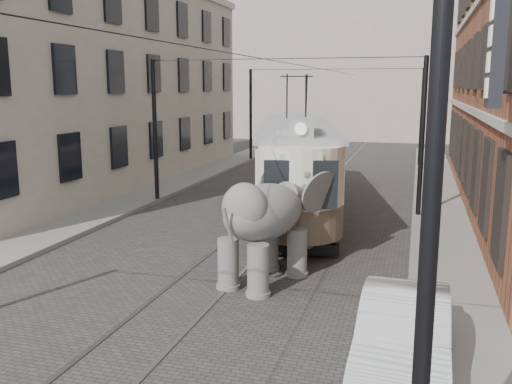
% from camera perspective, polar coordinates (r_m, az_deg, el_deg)
% --- Properties ---
extents(ground, '(120.00, 120.00, 0.00)m').
position_cam_1_polar(ground, '(16.93, -1.87, -6.10)').
color(ground, '#3B3937').
extents(tram_rails, '(1.54, 80.00, 0.02)m').
position_cam_1_polar(tram_rails, '(16.92, -1.87, -6.06)').
color(tram_rails, slate).
rests_on(tram_rails, ground).
extents(sidewalk_right, '(2.00, 60.00, 0.15)m').
position_cam_1_polar(sidewalk_right, '(16.16, 18.97, -7.25)').
color(sidewalk_right, slate).
rests_on(sidewalk_right, ground).
extents(sidewalk_left, '(2.00, 60.00, 0.15)m').
position_cam_1_polar(sidewalk_left, '(19.84, -20.07, -4.01)').
color(sidewalk_left, slate).
rests_on(sidewalk_left, ground).
extents(stucco_building, '(7.00, 24.00, 10.00)m').
position_cam_1_polar(stucco_building, '(30.04, -16.37, 10.52)').
color(stucco_building, gray).
rests_on(stucco_building, ground).
extents(distant_block, '(28.00, 10.00, 14.00)m').
position_cam_1_polar(distant_block, '(55.66, 11.26, 12.73)').
color(distant_block, gray).
rests_on(distant_block, ground).
extents(catenary, '(11.00, 30.20, 6.00)m').
position_cam_1_polar(catenary, '(21.14, 1.78, 5.58)').
color(catenary, black).
rests_on(catenary, ground).
extents(tram, '(5.78, 13.73, 5.34)m').
position_cam_1_polar(tram, '(22.31, 4.10, 4.98)').
color(tram, beige).
rests_on(tram, ground).
extents(elephant, '(3.89, 5.16, 2.80)m').
position_cam_1_polar(elephant, '(14.02, 0.81, -3.73)').
color(elephant, slate).
rests_on(elephant, ground).
extents(parked_car, '(1.58, 4.30, 1.41)m').
position_cam_1_polar(parked_car, '(10.19, 14.83, -14.01)').
color(parked_car, '#B4B5B9').
rests_on(parked_car, ground).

